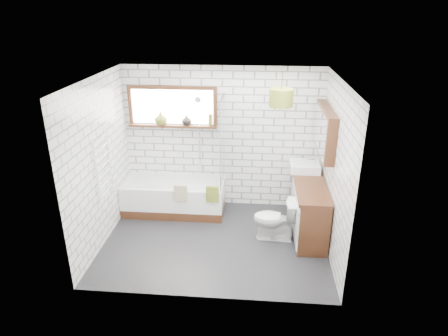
# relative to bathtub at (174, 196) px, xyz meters

# --- Properties ---
(floor) EXTENTS (3.40, 2.60, 0.01)m
(floor) POSITION_rel_bathtub_xyz_m (0.82, -0.92, -0.29)
(floor) COLOR black
(floor) RESTS_ON ground
(ceiling) EXTENTS (3.40, 2.60, 0.01)m
(ceiling) POSITION_rel_bathtub_xyz_m (0.82, -0.92, 2.22)
(ceiling) COLOR white
(ceiling) RESTS_ON ground
(wall_back) EXTENTS (3.40, 0.01, 2.50)m
(wall_back) POSITION_rel_bathtub_xyz_m (0.82, 0.39, 0.97)
(wall_back) COLOR white
(wall_back) RESTS_ON ground
(wall_front) EXTENTS (3.40, 0.01, 2.50)m
(wall_front) POSITION_rel_bathtub_xyz_m (0.82, -2.22, 0.97)
(wall_front) COLOR white
(wall_front) RESTS_ON ground
(wall_left) EXTENTS (0.01, 2.60, 2.50)m
(wall_left) POSITION_rel_bathtub_xyz_m (-0.89, -0.92, 0.97)
(wall_left) COLOR white
(wall_left) RESTS_ON ground
(wall_right) EXTENTS (0.01, 2.60, 2.50)m
(wall_right) POSITION_rel_bathtub_xyz_m (2.52, -0.92, 0.97)
(wall_right) COLOR white
(wall_right) RESTS_ON ground
(window) EXTENTS (1.52, 0.16, 0.68)m
(window) POSITION_rel_bathtub_xyz_m (-0.03, 0.34, 1.52)
(window) COLOR #361B0F
(window) RESTS_ON wall_back
(towel_radiator) EXTENTS (0.06, 0.52, 1.00)m
(towel_radiator) POSITION_rel_bathtub_xyz_m (-0.84, -0.92, 0.92)
(towel_radiator) COLOR white
(towel_radiator) RESTS_ON wall_left
(mirror_cabinet) EXTENTS (0.16, 1.20, 0.70)m
(mirror_cabinet) POSITION_rel_bathtub_xyz_m (2.44, -0.32, 1.37)
(mirror_cabinet) COLOR #361B0F
(mirror_cabinet) RESTS_ON wall_right
(shower_riser) EXTENTS (0.02, 0.02, 1.30)m
(shower_riser) POSITION_rel_bathtub_xyz_m (0.42, 0.34, 1.07)
(shower_riser) COLOR silver
(shower_riser) RESTS_ON wall_back
(bathtub) EXTENTS (1.74, 0.77, 0.56)m
(bathtub) POSITION_rel_bathtub_xyz_m (0.00, 0.00, 0.00)
(bathtub) COLOR white
(bathtub) RESTS_ON floor
(shower_screen) EXTENTS (0.02, 0.72, 1.50)m
(shower_screen) POSITION_rel_bathtub_xyz_m (0.85, 0.00, 1.03)
(shower_screen) COLOR white
(shower_screen) RESTS_ON bathtub
(towel_green) EXTENTS (0.21, 0.06, 0.28)m
(towel_green) POSITION_rel_bathtub_xyz_m (0.72, -0.38, 0.26)
(towel_green) COLOR olive
(towel_green) RESTS_ON bathtub
(towel_beige) EXTENTS (0.21, 0.05, 0.28)m
(towel_beige) POSITION_rel_bathtub_xyz_m (0.20, -0.38, 0.26)
(towel_beige) COLOR tan
(towel_beige) RESTS_ON bathtub
(vanity) EXTENTS (0.48, 1.49, 0.85)m
(vanity) POSITION_rel_bathtub_xyz_m (2.28, -0.50, 0.15)
(vanity) COLOR #361B0F
(vanity) RESTS_ON floor
(basin) EXTENTS (0.48, 0.42, 0.14)m
(basin) POSITION_rel_bathtub_xyz_m (2.22, -0.00, 0.64)
(basin) COLOR white
(basin) RESTS_ON vanity
(tap) EXTENTS (0.03, 0.03, 0.16)m
(tap) POSITION_rel_bathtub_xyz_m (2.38, -0.00, 0.70)
(tap) COLOR silver
(tap) RESTS_ON vanity
(toilet) EXTENTS (0.42, 0.68, 0.68)m
(toilet) POSITION_rel_bathtub_xyz_m (1.74, -0.76, 0.06)
(toilet) COLOR white
(toilet) RESTS_ON floor
(vase_olive) EXTENTS (0.27, 0.27, 0.22)m
(vase_olive) POSITION_rel_bathtub_xyz_m (-0.24, 0.31, 1.31)
(vase_olive) COLOR olive
(vase_olive) RESTS_ON window
(vase_dark) EXTENTS (0.22, 0.22, 0.18)m
(vase_dark) POSITION_rel_bathtub_xyz_m (0.21, 0.31, 1.29)
(vase_dark) COLOR black
(vase_dark) RESTS_ON window
(bottle) EXTENTS (0.08, 0.08, 0.20)m
(bottle) POSITION_rel_bathtub_xyz_m (0.62, 0.31, 1.30)
(bottle) COLOR olive
(bottle) RESTS_ON window
(pendant) EXTENTS (0.37, 0.37, 0.27)m
(pendant) POSITION_rel_bathtub_xyz_m (1.76, -0.12, 1.82)
(pendant) COLOR olive
(pendant) RESTS_ON ceiling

